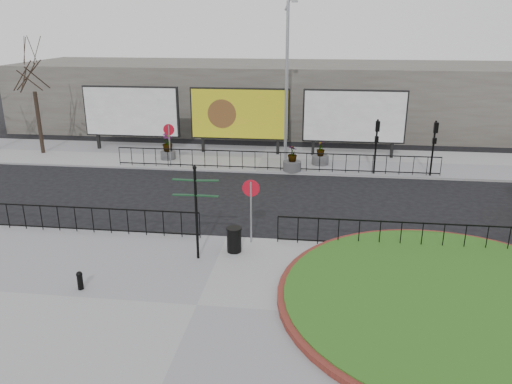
% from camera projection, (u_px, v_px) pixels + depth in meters
% --- Properties ---
extents(ground, '(90.00, 90.00, 0.00)m').
position_uv_depth(ground, '(227.00, 239.00, 19.42)').
color(ground, black).
rests_on(ground, ground).
extents(pavement_near, '(30.00, 10.00, 0.12)m').
position_uv_depth(pavement_near, '(197.00, 307.00, 14.71)').
color(pavement_near, gray).
rests_on(pavement_near, ground).
extents(pavement_far, '(44.00, 6.00, 0.12)m').
position_uv_depth(pavement_far, '(262.00, 159.00, 30.67)').
color(pavement_far, gray).
rests_on(pavement_far, ground).
extents(brick_edge, '(10.40, 10.40, 0.18)m').
position_uv_depth(brick_edge, '(453.00, 301.00, 14.72)').
color(brick_edge, maroon).
rests_on(brick_edge, pavement_near).
extents(grass_lawn, '(10.00, 10.00, 0.22)m').
position_uv_depth(grass_lawn, '(453.00, 301.00, 14.71)').
color(grass_lawn, '#244D14').
rests_on(grass_lawn, pavement_near).
extents(railing_near_left, '(10.00, 0.10, 1.10)m').
position_uv_depth(railing_near_left, '(75.00, 219.00, 19.63)').
color(railing_near_left, black).
rests_on(railing_near_left, pavement_near).
extents(railing_near_right, '(9.00, 0.10, 1.10)m').
position_uv_depth(railing_near_right, '(401.00, 235.00, 18.16)').
color(railing_near_right, black).
rests_on(railing_near_right, pavement_near).
extents(railing_far, '(18.00, 0.10, 1.10)m').
position_uv_depth(railing_far, '(274.00, 161.00, 27.82)').
color(railing_far, black).
rests_on(railing_far, pavement_far).
extents(speed_sign_far, '(0.64, 0.07, 2.47)m').
position_uv_depth(speed_sign_far, '(169.00, 136.00, 28.22)').
color(speed_sign_far, gray).
rests_on(speed_sign_far, pavement_far).
extents(speed_sign_near, '(0.64, 0.07, 2.47)m').
position_uv_depth(speed_sign_near, '(251.00, 197.00, 18.31)').
color(speed_sign_near, gray).
rests_on(speed_sign_near, pavement_near).
extents(billboard_left, '(6.20, 0.31, 4.10)m').
position_uv_depth(billboard_left, '(131.00, 112.00, 31.76)').
color(billboard_left, black).
rests_on(billboard_left, pavement_far).
extents(billboard_mid, '(6.20, 0.31, 4.10)m').
position_uv_depth(billboard_mid, '(240.00, 114.00, 30.94)').
color(billboard_mid, black).
rests_on(billboard_mid, pavement_far).
extents(billboard_right, '(6.20, 0.31, 4.10)m').
position_uv_depth(billboard_right, '(354.00, 117.00, 30.12)').
color(billboard_right, black).
rests_on(billboard_right, pavement_far).
extents(lamp_post, '(0.74, 0.18, 9.23)m').
position_uv_depth(lamp_post, '(287.00, 82.00, 28.01)').
color(lamp_post, gray).
rests_on(lamp_post, pavement_far).
extents(signal_pole_a, '(0.22, 0.26, 3.00)m').
position_uv_depth(signal_pole_a, '(377.00, 138.00, 26.75)').
color(signal_pole_a, black).
rests_on(signal_pole_a, pavement_far).
extents(signal_pole_b, '(0.22, 0.26, 3.00)m').
position_uv_depth(signal_pole_b, '(434.00, 140.00, 26.40)').
color(signal_pole_b, black).
rests_on(signal_pole_b, pavement_far).
extents(tree_left, '(2.00, 2.00, 7.00)m').
position_uv_depth(tree_left, '(35.00, 97.00, 30.69)').
color(tree_left, '#2D2119').
rests_on(tree_left, pavement_far).
extents(building_backdrop, '(40.00, 10.00, 5.00)m').
position_uv_depth(building_backdrop, '(276.00, 96.00, 39.27)').
color(building_backdrop, '#69655C').
rests_on(building_backdrop, ground).
extents(fingerpost_sign, '(1.59, 0.27, 3.39)m').
position_uv_depth(fingerpost_sign, '(196.00, 204.00, 16.95)').
color(fingerpost_sign, black).
rests_on(fingerpost_sign, pavement_near).
extents(bollard, '(0.20, 0.20, 0.61)m').
position_uv_depth(bollard, '(80.00, 279.00, 15.46)').
color(bollard, black).
rests_on(bollard, pavement_near).
extents(litter_bin, '(0.56, 0.56, 0.93)m').
position_uv_depth(litter_bin, '(234.00, 240.00, 17.97)').
color(litter_bin, black).
rests_on(litter_bin, pavement_near).
extents(planter_a, '(0.91, 0.91, 1.56)m').
position_uv_depth(planter_a, '(168.00, 149.00, 30.17)').
color(planter_a, '#4C4C4F').
rests_on(planter_a, pavement_far).
extents(planter_b, '(1.02, 1.02, 1.45)m').
position_uv_depth(planter_b, '(292.00, 162.00, 27.82)').
color(planter_b, '#4C4C4F').
rests_on(planter_b, pavement_far).
extents(planter_c, '(0.98, 0.98, 1.38)m').
position_uv_depth(planter_c, '(320.00, 157.00, 29.07)').
color(planter_c, '#4C4C4F').
rests_on(planter_c, pavement_far).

